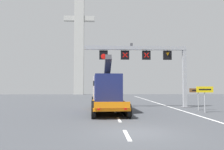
% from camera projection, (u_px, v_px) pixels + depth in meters
% --- Properties ---
extents(ground, '(112.00, 112.00, 0.00)m').
position_uv_depth(ground, '(136.00, 132.00, 12.15)').
color(ground, '#424449').
extents(lane_markings, '(0.20, 66.56, 0.01)m').
position_uv_depth(lane_markings, '(109.00, 101.00, 38.05)').
color(lane_markings, silver).
rests_on(lane_markings, ground).
extents(edge_line_right, '(0.20, 63.00, 0.01)m').
position_uv_depth(edge_line_right, '(177.00, 109.00, 24.41)').
color(edge_line_right, silver).
rests_on(edge_line_right, ground).
extents(overhead_lane_gantry, '(12.04, 0.90, 7.40)m').
position_uv_depth(overhead_lane_gantry, '(149.00, 58.00, 26.36)').
color(overhead_lane_gantry, '#9EA0A5').
rests_on(overhead_lane_gantry, ground).
extents(heavy_haul_truck_orange, '(3.57, 14.15, 5.30)m').
position_uv_depth(heavy_haul_truck_orange, '(105.00, 90.00, 24.77)').
color(heavy_haul_truck_orange, orange).
rests_on(heavy_haul_truck_orange, ground).
extents(exit_sign_yellow, '(1.59, 0.15, 2.43)m').
position_uv_depth(exit_sign_yellow, '(205.00, 93.00, 21.20)').
color(exit_sign_yellow, '#9EA0A5').
rests_on(exit_sign_yellow, ground).
extents(tourist_info_sign_brown, '(1.85, 0.15, 2.24)m').
position_uv_depth(tourist_info_sign_brown, '(198.00, 93.00, 23.10)').
color(tourist_info_sign_brown, '#9EA0A5').
rests_on(tourist_info_sign_brown, ground).
extents(bridge_pylon_distant, '(9.00, 2.00, 36.18)m').
position_uv_depth(bridge_pylon_distant, '(79.00, 32.00, 67.65)').
color(bridge_pylon_distant, '#B7B7B2').
rests_on(bridge_pylon_distant, ground).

